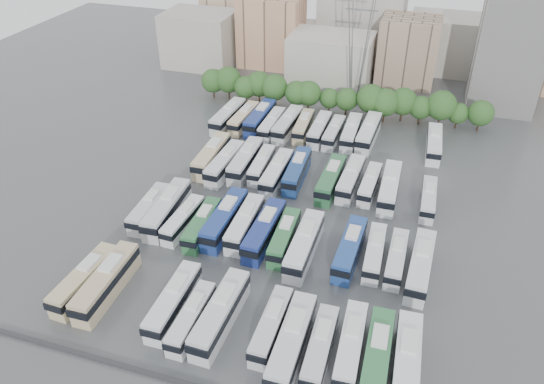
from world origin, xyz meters
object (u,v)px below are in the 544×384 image
(bus_r0_s8, at_px, (271,326))
(bus_r0_s10, at_px, (320,348))
(bus_r3_s2, at_px, (260,118))
(bus_r3_s13, at_px, (434,143))
(bus_r0_s6, at_px, (220,314))
(bus_r0_s11, at_px, (351,346))
(bus_r0_s0, at_px, (85,279))
(bus_r0_s5, at_px, (192,318))
(bus_r1_s5, at_px, (245,223))
(bus_r1_s2, at_px, (183,220))
(bus_r3_s3, at_px, (272,124))
(bus_r1_s3, at_px, (202,224))
(bus_r2_s3, at_px, (245,160))
(bus_r2_s4, at_px, (262,165))
(bus_r0_s1, at_px, (107,282))
(bus_r1_s6, at_px, (264,230))
(bus_r3_s4, at_px, (288,124))
(bus_r1_s11, at_px, (375,252))
(electricity_pylon, at_px, (361,21))
(bus_r2_s2, at_px, (225,163))
(bus_r2_s10, at_px, (370,184))
(bus_r0_s4, at_px, (174,301))
(bus_r1_s12, at_px, (396,258))
(bus_r3_s8, at_px, (351,132))
(apartment_tower, at_px, (510,50))
(bus_r2_s8, at_px, (331,179))
(bus_r3_s9, at_px, (369,132))
(bus_r2_s6, at_px, (297,171))
(bus_r2_s5, at_px, (277,172))
(bus_r3_s0, at_px, (228,116))
(bus_r2_s1, at_px, (212,155))
(bus_r1_s13, at_px, (420,265))
(bus_r1_s0, at_px, (149,208))
(bus_r0_s13, at_px, (406,363))
(bus_r2_s11, at_px, (390,187))
(bus_r0_s12, at_px, (377,357))
(bus_r2_s13, at_px, (428,199))
(bus_r3_s6, at_px, (319,129))
(bus_r1_s8, at_px, (304,245))
(bus_r0_s9, at_px, (292,342))
(bus_r3_s1, at_px, (244,118))
(bus_r3_s7, at_px, (334,132))

(bus_r0_s8, relative_size, bus_r0_s10, 0.99)
(bus_r3_s2, xyz_separation_m, bus_r3_s13, (35.96, -0.32, -0.13))
(bus_r0_s6, xyz_separation_m, bus_r0_s11, (16.40, 0.12, -0.23))
(bus_r0_s0, relative_size, bus_r0_s5, 1.15)
(bus_r1_s5, bearing_deg, bus_r1_s2, -171.37)
(bus_r3_s3, bearing_deg, bus_r0_s11, -62.68)
(bus_r1_s3, distance_m, bus_r2_s3, 20.04)
(bus_r2_s4, bearing_deg, bus_r0_s1, -107.54)
(bus_r1_s6, bearing_deg, bus_r3_s4, 101.92)
(bus_r0_s10, relative_size, bus_r1_s11, 1.03)
(electricity_pylon, height_order, bus_r0_s1, electricity_pylon)
(bus_r2_s2, xyz_separation_m, bus_r3_s3, (3.26, 18.08, -0.17))
(bus_r0_s1, xyz_separation_m, bus_r2_s10, (29.72, 35.49, -0.39))
(bus_r1_s11, bearing_deg, electricity_pylon, 101.12)
(bus_r0_s4, height_order, bus_r1_s12, bus_r0_s4)
(bus_r1_s6, distance_m, bus_r3_s8, 36.87)
(apartment_tower, xyz_separation_m, bus_r2_s8, (-29.18, -46.33, -11.02))
(bus_r3_s9, bearing_deg, bus_r3_s2, -177.47)
(bus_r0_s5, bearing_deg, bus_r1_s6, 80.13)
(bus_r2_s4, xyz_separation_m, bus_r2_s6, (6.82, -0.41, 0.26))
(bus_r2_s5, relative_size, bus_r3_s0, 0.94)
(bus_r0_s4, distance_m, bus_r2_s1, 37.52)
(bus_r0_s10, distance_m, bus_r1_s12, 20.04)
(bus_r3_s13, bearing_deg, bus_r1_s13, -91.86)
(bus_r1_s0, bearing_deg, bus_r1_s2, -11.62)
(bus_r3_s3, bearing_deg, bus_r3_s2, 153.07)
(bus_r1_s0, height_order, bus_r1_s6, bus_r1_s6)
(bus_r0_s13, height_order, bus_r2_s11, bus_r0_s13)
(bus_r0_s12, bearing_deg, bus_r3_s9, 98.55)
(bus_r0_s5, xyz_separation_m, bus_r0_s11, (19.73, 1.52, 0.17))
(bus_r1_s3, bearing_deg, bus_r3_s4, 82.79)
(bus_r2_s4, bearing_deg, bus_r0_s5, -86.96)
(bus_r0_s4, xyz_separation_m, bus_r2_s8, (12.99, 34.89, 0.06))
(apartment_tower, relative_size, bus_r0_s6, 1.91)
(bus_r3_s9, bearing_deg, bus_r2_s13, -54.64)
(bus_r1_s11, bearing_deg, bus_r3_s6, 112.97)
(bus_r1_s8, bearing_deg, bus_r0_s5, -119.04)
(bus_r1_s6, xyz_separation_m, bus_r2_s8, (6.47, 17.41, -0.05))
(bus_r2_s6, bearing_deg, electricity_pylon, 82.19)
(bus_r0_s6, bearing_deg, bus_r2_s11, 66.48)
(bus_r0_s9, bearing_deg, bus_r3_s2, 111.68)
(bus_r3_s3, bearing_deg, bus_r2_s10, -35.14)
(bus_r0_s5, xyz_separation_m, bus_r3_s1, (-13.27, 55.12, 0.17))
(bus_r0_s1, height_order, bus_r2_s11, bus_r0_s1)
(bus_r2_s2, relative_size, bus_r3_s13, 1.02)
(bus_r0_s10, height_order, bus_r2_s3, bus_r2_s3)
(bus_r0_s13, height_order, bus_r3_s3, bus_r0_s13)
(bus_r0_s13, relative_size, bus_r1_s12, 1.22)
(bus_r1_s3, distance_m, bus_r3_s7, 38.73)
(bus_r3_s7, height_order, bus_r3_s13, bus_r3_s13)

